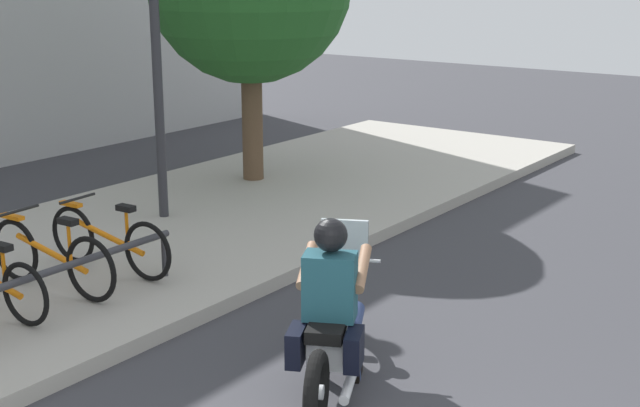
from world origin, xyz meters
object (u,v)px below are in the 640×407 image
street_lamp (155,16)px  motorcycle (333,332)px  rider (332,292)px  bicycle_5 (109,240)px  bicycle_4 (52,257)px

street_lamp → motorcycle: bearing=-118.4°
rider → bicycle_5: 3.30m
bicycle_4 → bicycle_5: (0.72, 0.00, -0.01)m
motorcycle → street_lamp: bearing=61.6°
rider → bicycle_5: (0.55, 3.24, -0.32)m
motorcycle → bicycle_5: bearing=81.4°
motorcycle → bicycle_4: (-0.24, 3.21, 0.06)m
bicycle_4 → street_lamp: size_ratio=0.39×
street_lamp → rider: bearing=-118.9°
bicycle_5 → street_lamp: 3.04m
motorcycle → bicycle_4: motorcycle is taller
rider → bicycle_4: (-0.17, 3.24, -0.31)m
rider → street_lamp: (2.39, 4.32, 1.85)m
bicycle_4 → street_lamp: street_lamp is taller
bicycle_5 → motorcycle: bearing=-98.6°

